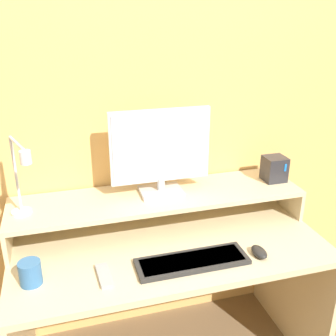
{
  "coord_description": "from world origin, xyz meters",
  "views": [
    {
      "loc": [
        -0.42,
        -1.1,
        1.66
      ],
      "look_at": [
        0.01,
        0.37,
        1.05
      ],
      "focal_mm": 42.0,
      "sensor_mm": 36.0,
      "label": 1
    }
  ],
  "objects_px": {
    "router_dock": "(274,169)",
    "keyboard": "(192,261)",
    "remote_control": "(104,276)",
    "desk_lamp": "(21,180)",
    "monitor": "(161,151)",
    "mug": "(30,273)",
    "mouse": "(259,252)"
  },
  "relations": [
    {
      "from": "router_dock",
      "to": "keyboard",
      "type": "relative_size",
      "value": 0.27
    },
    {
      "from": "keyboard",
      "to": "remote_control",
      "type": "xyz_separation_m",
      "value": [
        -0.36,
        0.01,
        -0.0
      ]
    },
    {
      "from": "router_dock",
      "to": "keyboard",
      "type": "bearing_deg",
      "value": -147.61
    },
    {
      "from": "desk_lamp",
      "to": "router_dock",
      "type": "height_order",
      "value": "desk_lamp"
    },
    {
      "from": "monitor",
      "to": "router_dock",
      "type": "bearing_deg",
      "value": -1.15
    },
    {
      "from": "remote_control",
      "to": "mug",
      "type": "relative_size",
      "value": 1.6
    },
    {
      "from": "keyboard",
      "to": "mug",
      "type": "xyz_separation_m",
      "value": [
        -0.63,
        0.05,
        0.04
      ]
    },
    {
      "from": "monitor",
      "to": "remote_control",
      "type": "distance_m",
      "value": 0.6
    },
    {
      "from": "router_dock",
      "to": "remote_control",
      "type": "xyz_separation_m",
      "value": [
        -0.91,
        -0.35,
        -0.21
      ]
    },
    {
      "from": "mouse",
      "to": "remote_control",
      "type": "height_order",
      "value": "mouse"
    },
    {
      "from": "router_dock",
      "to": "mouse",
      "type": "bearing_deg",
      "value": -125.32
    },
    {
      "from": "desk_lamp",
      "to": "mug",
      "type": "bearing_deg",
      "value": -88.52
    },
    {
      "from": "mug",
      "to": "desk_lamp",
      "type": "bearing_deg",
      "value": 91.48
    },
    {
      "from": "remote_control",
      "to": "mug",
      "type": "xyz_separation_m",
      "value": [
        -0.27,
        0.04,
        0.04
      ]
    },
    {
      "from": "monitor",
      "to": "remote_control",
      "type": "height_order",
      "value": "monitor"
    },
    {
      "from": "router_dock",
      "to": "mug",
      "type": "distance_m",
      "value": 1.23
    },
    {
      "from": "mug",
      "to": "keyboard",
      "type": "bearing_deg",
      "value": -4.39
    },
    {
      "from": "desk_lamp",
      "to": "remote_control",
      "type": "xyz_separation_m",
      "value": [
        0.27,
        -0.25,
        -0.33
      ]
    },
    {
      "from": "mouse",
      "to": "remote_control",
      "type": "bearing_deg",
      "value": 177.14
    },
    {
      "from": "monitor",
      "to": "mug",
      "type": "bearing_deg",
      "value": -151.83
    },
    {
      "from": "mouse",
      "to": "remote_control",
      "type": "xyz_separation_m",
      "value": [
        -0.65,
        0.03,
        -0.01
      ]
    },
    {
      "from": "monitor",
      "to": "router_dock",
      "type": "distance_m",
      "value": 0.61
    },
    {
      "from": "monitor",
      "to": "mug",
      "type": "height_order",
      "value": "monitor"
    },
    {
      "from": "mug",
      "to": "mouse",
      "type": "bearing_deg",
      "value": -4.54
    },
    {
      "from": "router_dock",
      "to": "mouse",
      "type": "relative_size",
      "value": 1.3
    },
    {
      "from": "keyboard",
      "to": "mug",
      "type": "distance_m",
      "value": 0.63
    },
    {
      "from": "desk_lamp",
      "to": "keyboard",
      "type": "bearing_deg",
      "value": -22.3
    },
    {
      "from": "keyboard",
      "to": "remote_control",
      "type": "relative_size",
      "value": 3.08
    },
    {
      "from": "keyboard",
      "to": "mug",
      "type": "bearing_deg",
      "value": 175.61
    },
    {
      "from": "monitor",
      "to": "keyboard",
      "type": "height_order",
      "value": "monitor"
    },
    {
      "from": "monitor",
      "to": "router_dock",
      "type": "xyz_separation_m",
      "value": [
        0.59,
        -0.01,
        -0.15
      ]
    },
    {
      "from": "mouse",
      "to": "mug",
      "type": "relative_size",
      "value": 1.03
    }
  ]
}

